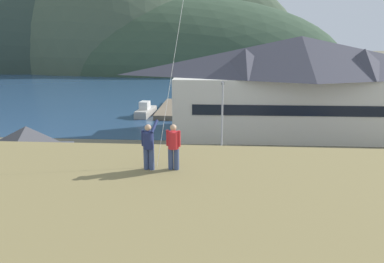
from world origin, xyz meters
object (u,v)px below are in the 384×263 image
at_px(parked_car_mid_row_center, 109,168).
at_px(parked_car_corner_spot, 324,170).
at_px(parked_car_lone_by_shed, 5,160).
at_px(parking_light_pole, 222,118).
at_px(harbor_lodge, 299,84).
at_px(moored_boat_wharfside, 146,111).
at_px(parked_car_mid_row_near, 114,202).
at_px(person_kite_flyer, 149,145).
at_px(storage_shed_near_lot, 29,158).
at_px(parked_car_front_row_end, 195,200).
at_px(person_companion, 173,145).
at_px(parked_car_front_row_silver, 282,205).
at_px(wharf_dock, 171,108).

relative_size(parked_car_mid_row_center, parked_car_corner_spot, 0.98).
relative_size(parked_car_lone_by_shed, parking_light_pole, 0.58).
height_order(harbor_lodge, moored_boat_wharfside, harbor_lodge).
height_order(parked_car_mid_row_near, person_kite_flyer, person_kite_flyer).
xyz_separation_m(parked_car_lone_by_shed, parking_light_pole, (18.15, 3.01, 3.20)).
height_order(storage_shed_near_lot, parked_car_mid_row_near, storage_shed_near_lot).
relative_size(parked_car_front_row_end, person_kite_flyer, 2.34).
bearing_deg(person_kite_flyer, person_companion, 3.90).
bearing_deg(parked_car_lone_by_shed, person_kite_flyer, -44.86).
bearing_deg(moored_boat_wharfside, parked_car_lone_by_shed, -107.63).
height_order(moored_boat_wharfside, parking_light_pole, parking_light_pole).
height_order(parked_car_corner_spot, parked_car_lone_by_shed, same).
bearing_deg(parked_car_front_row_end, moored_boat_wharfside, 106.69).
relative_size(parked_car_mid_row_near, parked_car_front_row_silver, 0.98).
relative_size(parked_car_mid_row_near, parked_car_lone_by_shed, 1.00).
distance_m(moored_boat_wharfside, parked_car_mid_row_near, 30.91).
height_order(harbor_lodge, parked_car_lone_by_shed, harbor_lodge).
height_order(storage_shed_near_lot, parked_car_lone_by_shed, storage_shed_near_lot).
relative_size(moored_boat_wharfside, parking_light_pole, 0.78).
bearing_deg(storage_shed_near_lot, parked_car_mid_row_center, 24.93).
bearing_deg(parking_light_pole, parked_car_front_row_end, -100.27).
xyz_separation_m(parked_car_mid_row_center, parked_car_lone_by_shed, (-9.24, 1.34, 0.00)).
xyz_separation_m(storage_shed_near_lot, parked_car_front_row_end, (12.23, -3.02, -1.50)).
bearing_deg(harbor_lodge, moored_boat_wharfside, 155.09).
bearing_deg(storage_shed_near_lot, parked_car_front_row_end, -13.86).
bearing_deg(moored_boat_wharfside, parked_car_mid_row_near, -82.64).
bearing_deg(parking_light_pole, parked_car_front_row_silver, -70.46).
height_order(parked_car_mid_row_near, parking_light_pole, parking_light_pole).
xyz_separation_m(moored_boat_wharfside, parked_car_front_row_silver, (14.36, -30.42, 0.34)).
xyz_separation_m(wharf_dock, parked_car_corner_spot, (15.45, -28.08, 0.71)).
bearing_deg(parked_car_corner_spot, parked_car_front_row_silver, -123.91).
xyz_separation_m(parked_car_front_row_silver, person_kite_flyer, (-6.57, -7.97, 6.09)).
xyz_separation_m(parked_car_mid_row_center, parked_car_front_row_silver, (12.51, -5.80, 0.00)).
relative_size(storage_shed_near_lot, parked_car_corner_spot, 1.53).
distance_m(person_kite_flyer, person_companion, 0.92).
bearing_deg(parked_car_mid_row_center, parked_car_lone_by_shed, 171.75).
relative_size(moored_boat_wharfside, parked_car_corner_spot, 1.32).
xyz_separation_m(storage_shed_near_lot, person_kite_flyer, (11.02, -11.41, 4.59)).
bearing_deg(harbor_lodge, parked_car_mid_row_near, -125.73).
distance_m(wharf_dock, parked_car_lone_by_shed, 29.33).
xyz_separation_m(moored_boat_wharfside, person_kite_flyer, (7.78, -38.39, 6.44)).
height_order(wharf_dock, parked_car_mid_row_center, parked_car_mid_row_center).
xyz_separation_m(wharf_dock, parked_car_lone_by_shed, (-10.60, -27.34, 0.71)).
distance_m(moored_boat_wharfside, person_kite_flyer, 39.70).
xyz_separation_m(storage_shed_near_lot, wharf_dock, (6.43, 31.04, -2.21)).
relative_size(parking_light_pole, person_kite_flyer, 3.90).
height_order(parked_car_front_row_silver, person_kite_flyer, person_kite_flyer).
xyz_separation_m(harbor_lodge, person_companion, (-10.79, -29.27, 1.22)).
distance_m(storage_shed_near_lot, person_kite_flyer, 16.51).
height_order(parked_car_corner_spot, parked_car_mid_row_near, same).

